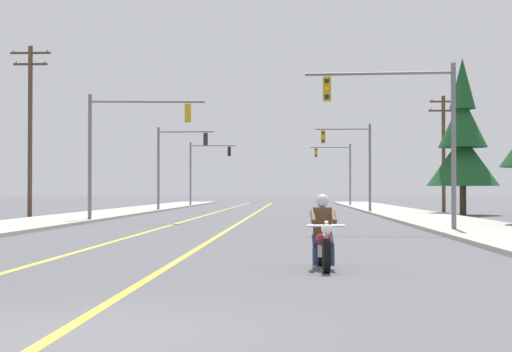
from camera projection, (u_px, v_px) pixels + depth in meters
name	position (u px, v px, depth m)	size (l,w,h in m)	color
ground_plane	(86.00, 333.00, 8.93)	(400.00, 400.00, 0.00)	#515156
lane_stripe_center	(254.00, 214.00, 53.89)	(0.16, 100.00, 0.01)	yellow
lane_stripe_left	(210.00, 214.00, 54.01)	(0.16, 100.00, 0.01)	yellow
sidewalk_kerb_right	(416.00, 216.00, 48.47)	(4.40, 110.00, 0.14)	#ADA89E
sidewalk_kerb_left	(96.00, 215.00, 49.30)	(4.40, 110.00, 0.14)	#ADA89E
motorcycle_with_rider	(323.00, 239.00, 16.20)	(0.70, 2.19, 1.46)	black
traffic_signal_near_right	(409.00, 120.00, 30.46)	(5.51, 0.50, 6.20)	slate
traffic_signal_near_left	(124.00, 137.00, 40.28)	(5.66, 0.67, 6.20)	slate
traffic_signal_mid_right	(354.00, 155.00, 58.16)	(3.93, 0.37, 6.20)	slate
traffic_signal_mid_left	(174.00, 156.00, 61.05)	(4.22, 0.37, 6.20)	slate
traffic_signal_far_right	(339.00, 165.00, 82.77)	(4.09, 0.37, 6.20)	slate
traffic_signal_far_left	(204.00, 164.00, 79.91)	(4.51, 0.37, 6.20)	slate
utility_pole_left_near	(30.00, 125.00, 47.87)	(2.34, 0.26, 9.88)	#4C3828
utility_pole_right_far	(444.00, 149.00, 58.61)	(2.08, 0.26, 8.23)	#4C3828
conifer_tree_right_verge_far	(463.00, 143.00, 51.70)	(4.46, 4.46, 9.82)	#423023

